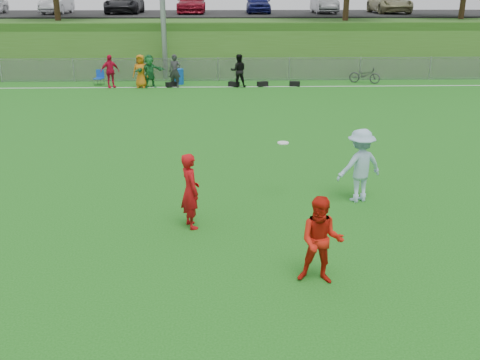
{
  "coord_description": "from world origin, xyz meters",
  "views": [
    {
      "loc": [
        0.23,
        -10.19,
        4.93
      ],
      "look_at": [
        0.59,
        0.5,
        1.08
      ],
      "focal_mm": 40.0,
      "sensor_mm": 36.0,
      "label": 1
    }
  ],
  "objects_px": {
    "player_red_left": "(190,191)",
    "bicycle": "(365,75)",
    "frisbee": "(283,143)",
    "player_red_center": "(321,241)",
    "recycling_bin": "(179,76)",
    "player_blue": "(360,166)"
  },
  "relations": [
    {
      "from": "frisbee",
      "to": "recycling_bin",
      "type": "xyz_separation_m",
      "value": [
        -3.81,
        16.83,
        -1.01
      ]
    },
    {
      "from": "bicycle",
      "to": "player_red_left",
      "type": "bearing_deg",
      "value": 178.89
    },
    {
      "from": "player_red_left",
      "to": "player_red_center",
      "type": "height_order",
      "value": "player_red_left"
    },
    {
      "from": "frisbee",
      "to": "player_red_left",
      "type": "bearing_deg",
      "value": -142.74
    },
    {
      "from": "player_red_left",
      "to": "player_blue",
      "type": "distance_m",
      "value": 4.24
    },
    {
      "from": "recycling_bin",
      "to": "player_blue",
      "type": "bearing_deg",
      "value": -71.7
    },
    {
      "from": "player_red_left",
      "to": "player_red_center",
      "type": "xyz_separation_m",
      "value": [
        2.4,
        -2.41,
        -0.03
      ]
    },
    {
      "from": "player_red_left",
      "to": "bicycle",
      "type": "xyz_separation_m",
      "value": [
        8.51,
        18.46,
        -0.39
      ]
    },
    {
      "from": "player_red_left",
      "to": "bicycle",
      "type": "bearing_deg",
      "value": -47.28
    },
    {
      "from": "frisbee",
      "to": "bicycle",
      "type": "relative_size",
      "value": 0.16
    },
    {
      "from": "player_red_center",
      "to": "bicycle",
      "type": "xyz_separation_m",
      "value": [
        6.12,
        20.88,
        -0.36
      ]
    },
    {
      "from": "player_red_center",
      "to": "bicycle",
      "type": "height_order",
      "value": "player_red_center"
    },
    {
      "from": "player_blue",
      "to": "recycling_bin",
      "type": "xyz_separation_m",
      "value": [
        -5.65,
        17.09,
        -0.49
      ]
    },
    {
      "from": "recycling_bin",
      "to": "bicycle",
      "type": "relative_size",
      "value": 0.49
    },
    {
      "from": "player_blue",
      "to": "frisbee",
      "type": "distance_m",
      "value": 1.93
    },
    {
      "from": "player_blue",
      "to": "bicycle",
      "type": "bearing_deg",
      "value": -124.37
    },
    {
      "from": "frisbee",
      "to": "bicycle",
      "type": "xyz_separation_m",
      "value": [
        6.35,
        16.82,
        -0.97
      ]
    },
    {
      "from": "player_blue",
      "to": "frisbee",
      "type": "xyz_separation_m",
      "value": [
        -1.84,
        0.25,
        0.51
      ]
    },
    {
      "from": "recycling_bin",
      "to": "player_red_center",
      "type": "bearing_deg",
      "value": -79.04
    },
    {
      "from": "player_red_left",
      "to": "player_red_center",
      "type": "relative_size",
      "value": 1.04
    },
    {
      "from": "recycling_bin",
      "to": "bicycle",
      "type": "bearing_deg",
      "value": -0.08
    },
    {
      "from": "frisbee",
      "to": "bicycle",
      "type": "bearing_deg",
      "value": 69.31
    }
  ]
}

